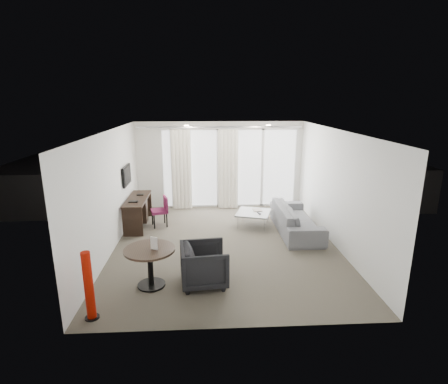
{
  "coord_description": "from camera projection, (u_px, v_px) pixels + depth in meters",
  "views": [
    {
      "loc": [
        -0.44,
        -7.41,
        3.28
      ],
      "look_at": [
        0.0,
        0.6,
        1.1
      ],
      "focal_mm": 28.0,
      "sensor_mm": 36.0,
      "label": 1
    }
  ],
  "objects": [
    {
      "name": "ceiling",
      "position": [
        226.0,
        131.0,
        7.34
      ],
      "size": [
        5.0,
        6.0,
        0.0
      ],
      "primitive_type": "cube",
      "color": "white",
      "rests_on": "ground"
    },
    {
      "name": "tv",
      "position": [
        127.0,
        175.0,
        8.94
      ],
      "size": [
        0.05,
        0.8,
        0.5
      ],
      "primitive_type": null,
      "color": "black",
      "rests_on": "wall_left"
    },
    {
      "name": "balustrade",
      "position": [
        224.0,
        171.0,
        13.64
      ],
      "size": [
        5.5,
        0.06,
        1.05
      ],
      "primitive_type": null,
      "color": "#B2B2B7",
      "rests_on": "terrace_slab"
    },
    {
      "name": "desk",
      "position": [
        138.0,
        212.0,
        9.15
      ],
      "size": [
        0.5,
        1.6,
        0.75
      ],
      "primitive_type": null,
      "color": "black",
      "rests_on": "floor"
    },
    {
      "name": "coffee_table",
      "position": [
        253.0,
        219.0,
        9.19
      ],
      "size": [
        1.05,
        1.05,
        0.38
      ],
      "primitive_type": null,
      "rotation": [
        0.0,
        0.0,
        -0.3
      ],
      "color": "gray",
      "rests_on": "floor"
    },
    {
      "name": "wall_front",
      "position": [
        238.0,
        246.0,
        4.79
      ],
      "size": [
        5.0,
        0.0,
        2.6
      ],
      "primitive_type": "cube",
      "color": "silver",
      "rests_on": "ground"
    },
    {
      "name": "sofa",
      "position": [
        296.0,
        219.0,
        8.75
      ],
      "size": [
        0.89,
        2.29,
        0.67
      ],
      "primitive_type": "imported",
      "rotation": [
        0.0,
        0.0,
        1.57
      ],
      "color": "slate",
      "rests_on": "floor"
    },
    {
      "name": "curtain_right",
      "position": [
        228.0,
        169.0,
        10.44
      ],
      "size": [
        0.6,
        0.2,
        2.38
      ],
      "primitive_type": null,
      "color": "white",
      "rests_on": "ground"
    },
    {
      "name": "rattan_chair_b",
      "position": [
        281.0,
        182.0,
        12.27
      ],
      "size": [
        0.71,
        0.71,
        0.83
      ],
      "primitive_type": null,
      "rotation": [
        0.0,
        0.0,
        -0.32
      ],
      "color": "brown",
      "rests_on": "terrace_slab"
    },
    {
      "name": "round_table",
      "position": [
        150.0,
        267.0,
        6.2
      ],
      "size": [
        0.93,
        0.93,
        0.72
      ],
      "primitive_type": null,
      "rotation": [
        0.0,
        0.0,
        -0.04
      ],
      "color": "#312219",
      "rests_on": "floor"
    },
    {
      "name": "downlight_b",
      "position": [
        268.0,
        125.0,
        8.95
      ],
      "size": [
        0.12,
        0.12,
        0.02
      ],
      "primitive_type": "cylinder",
      "color": "#FFE0B2",
      "rests_on": "ceiling"
    },
    {
      "name": "wall_left",
      "position": [
        110.0,
        192.0,
        7.55
      ],
      "size": [
        0.0,
        6.0,
        2.6
      ],
      "primitive_type": "cube",
      "color": "silver",
      "rests_on": "ground"
    },
    {
      "name": "wall_right",
      "position": [
        337.0,
        189.0,
        7.82
      ],
      "size": [
        0.0,
        6.0,
        2.6
      ],
      "primitive_type": "cube",
      "color": "silver",
      "rests_on": "ground"
    },
    {
      "name": "curtain_left",
      "position": [
        181.0,
        170.0,
        10.37
      ],
      "size": [
        0.6,
        0.2,
        2.38
      ],
      "primitive_type": null,
      "color": "white",
      "rests_on": "ground"
    },
    {
      "name": "tub_armchair",
      "position": [
        204.0,
        265.0,
        6.26
      ],
      "size": [
        0.9,
        0.88,
        0.75
      ],
      "primitive_type": "imported",
      "rotation": [
        0.0,
        0.0,
        1.68
      ],
      "color": "black",
      "rests_on": "floor"
    },
    {
      "name": "window_panel",
      "position": [
        230.0,
        168.0,
        10.6
      ],
      "size": [
        4.0,
        0.02,
        2.38
      ],
      "primitive_type": null,
      "color": "white",
      "rests_on": "ground"
    },
    {
      "name": "window_frame",
      "position": [
        230.0,
        168.0,
        10.59
      ],
      "size": [
        4.1,
        0.06,
        2.44
      ],
      "primitive_type": null,
      "color": "white",
      "rests_on": "ground"
    },
    {
      "name": "downlight_a",
      "position": [
        186.0,
        126.0,
        8.84
      ],
      "size": [
        0.12,
        0.12,
        0.02
      ],
      "primitive_type": "cylinder",
      "color": "#FFE0B2",
      "rests_on": "ceiling"
    },
    {
      "name": "red_lamp",
      "position": [
        89.0,
        286.0,
        5.22
      ],
      "size": [
        0.24,
        0.24,
        1.1
      ],
      "primitive_type": "cylinder",
      "rotation": [
        0.0,
        0.0,
        -0.11
      ],
      "color": "#981102",
      "rests_on": "floor"
    },
    {
      "name": "magazine",
      "position": [
        257.0,
        211.0,
        9.3
      ],
      "size": [
        0.25,
        0.31,
        0.02
      ],
      "primitive_type": null,
      "rotation": [
        0.0,
        0.0,
        0.08
      ],
      "color": "gray",
      "rests_on": "coffee_table"
    },
    {
      "name": "terrace_slab",
      "position": [
        226.0,
        195.0,
        12.39
      ],
      "size": [
        5.6,
        3.0,
        0.12
      ],
      "primitive_type": "cube",
      "color": "#4D4D50",
      "rests_on": "ground"
    },
    {
      "name": "floor",
      "position": [
        225.0,
        245.0,
        8.02
      ],
      "size": [
        5.0,
        6.0,
        0.0
      ],
      "primitive_type": "cube",
      "color": "#524C40",
      "rests_on": "ground"
    },
    {
      "name": "curtain_track",
      "position": [
        220.0,
        127.0,
        10.1
      ],
      "size": [
        4.8,
        0.04,
        0.04
      ],
      "primitive_type": null,
      "color": "#B2B2B7",
      "rests_on": "ceiling"
    },
    {
      "name": "menu_card",
      "position": [
        154.0,
        249.0,
        6.08
      ],
      "size": [
        0.12,
        0.07,
        0.23
      ],
      "primitive_type": null,
      "rotation": [
        0.0,
        0.0,
        -0.43
      ],
      "color": "white",
      "rests_on": "round_table"
    },
    {
      "name": "remote",
      "position": [
        259.0,
        214.0,
        9.02
      ],
      "size": [
        0.07,
        0.15,
        0.02
      ],
      "primitive_type": null,
      "rotation": [
        0.0,
        0.0,
        0.22
      ],
      "color": "black",
      "rests_on": "coffee_table"
    },
    {
      "name": "rattan_table",
      "position": [
        263.0,
        186.0,
        12.39
      ],
      "size": [
        0.66,
        0.66,
        0.5
      ],
      "primitive_type": null,
      "rotation": [
        0.0,
        0.0,
        -0.44
      ],
      "color": "brown",
      "rests_on": "terrace_slab"
    },
    {
      "name": "desk_chair",
      "position": [
        159.0,
        212.0,
        9.12
      ],
      "size": [
        0.53,
        0.51,
        0.79
      ],
      "primitive_type": null,
      "rotation": [
        0.0,
        0.0,
        0.29
      ],
      "color": "maroon",
      "rests_on": "floor"
    },
    {
      "name": "rattan_chair_a",
      "position": [
        251.0,
        184.0,
        12.14
      ],
      "size": [
        0.61,
        0.61,
        0.74
      ],
      "primitive_type": null,
      "rotation": [
        0.0,
        0.0,
        -0.23
      ],
      "color": "brown",
      "rests_on": "terrace_slab"
    }
  ]
}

